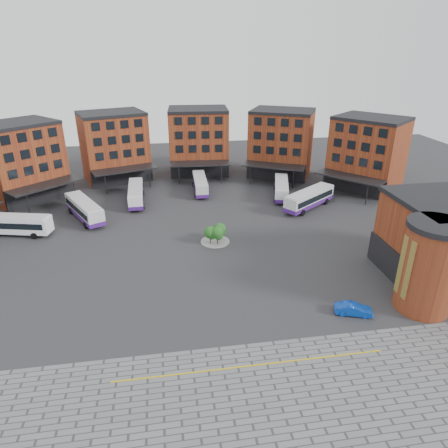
{
  "coord_description": "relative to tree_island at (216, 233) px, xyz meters",
  "views": [
    {
      "loc": [
        -5.1,
        -41.87,
        27.67
      ],
      "look_at": [
        3.0,
        9.61,
        4.0
      ],
      "focal_mm": 32.0,
      "sensor_mm": 36.0,
      "label": 1
    }
  ],
  "objects": [
    {
      "name": "bus_e",
      "position": [
        15.45,
        18.13,
        0.0
      ],
      "size": [
        5.4,
        11.29,
        3.1
      ],
      "rotation": [
        0.0,
        0.0,
        -0.27
      ],
      "color": "white",
      "rests_on": "ground"
    },
    {
      "name": "bus_b",
      "position": [
        -21.04,
        12.48,
        0.15
      ],
      "size": [
        8.03,
        11.84,
        3.37
      ],
      "rotation": [
        0.0,
        0.0,
        0.49
      ],
      "color": "silver",
      "rests_on": "ground"
    },
    {
      "name": "ground",
      "position": [
        -2.14,
        -11.69,
        -1.68
      ],
      "size": [
        160.0,
        160.0,
        0.0
      ],
      "primitive_type": "plane",
      "color": "#28282B",
      "rests_on": "ground"
    },
    {
      "name": "blue_car",
      "position": [
        12.67,
        -19.78,
        -1.0
      ],
      "size": [
        4.34,
        2.63,
        1.35
      ],
      "primitive_type": "imported",
      "rotation": [
        0.0,
        0.0,
        1.26
      ],
      "color": "#0D3CB1",
      "rests_on": "ground"
    },
    {
      "name": "tree_island",
      "position": [
        0.0,
        0.0,
        0.0
      ],
      "size": [
        4.4,
        4.4,
        2.99
      ],
      "color": "gray",
      "rests_on": "ground"
    },
    {
      "name": "bus_d",
      "position": [
        -0.07,
        23.26,
        -0.03
      ],
      "size": [
        2.91,
        10.85,
        3.04
      ],
      "rotation": [
        0.0,
        0.0,
        -0.02
      ],
      "color": "silver",
      "rests_on": "ground"
    },
    {
      "name": "main_building",
      "position": [
        -6.91,
        26.56,
        5.55
      ],
      "size": [
        94.14,
        42.48,
        14.6
      ],
      "color": "brown",
      "rests_on": "ground"
    },
    {
      "name": "bus_a",
      "position": [
        -30.91,
        7.75,
        0.23
      ],
      "size": [
        11.7,
        5.19,
        3.22
      ],
      "rotation": [
        0.0,
        0.0,
        1.33
      ],
      "color": "white",
      "rests_on": "ground"
    },
    {
      "name": "bus_f",
      "position": [
        18.74,
        11.36,
        0.17
      ],
      "size": [
        11.38,
        9.37,
        3.4
      ],
      "rotation": [
        0.0,
        0.0,
        -0.94
      ],
      "color": "silver",
      "rests_on": "ground"
    },
    {
      "name": "yellow_line",
      "position": [
        -0.14,
        -25.69,
        -1.65
      ],
      "size": [
        26.0,
        0.15,
        0.02
      ],
      "primitive_type": "cube",
      "color": "gold",
      "rests_on": "paving_zone"
    },
    {
      "name": "east_building",
      "position": [
        26.56,
        -14.75,
        3.61
      ],
      "size": [
        17.4,
        15.4,
        10.6
      ],
      "color": "brown",
      "rests_on": "ground"
    },
    {
      "name": "bus_c",
      "position": [
        -12.68,
        19.16,
        0.06
      ],
      "size": [
        3.14,
        11.45,
        3.2
      ],
      "rotation": [
        0.0,
        0.0,
        0.03
      ],
      "color": "white",
      "rests_on": "ground"
    },
    {
      "name": "paving_zone",
      "position": [
        -0.14,
        -33.69,
        -1.67
      ],
      "size": [
        50.0,
        22.0,
        0.02
      ],
      "primitive_type": "cube",
      "color": "slate",
      "rests_on": "ground"
    }
  ]
}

